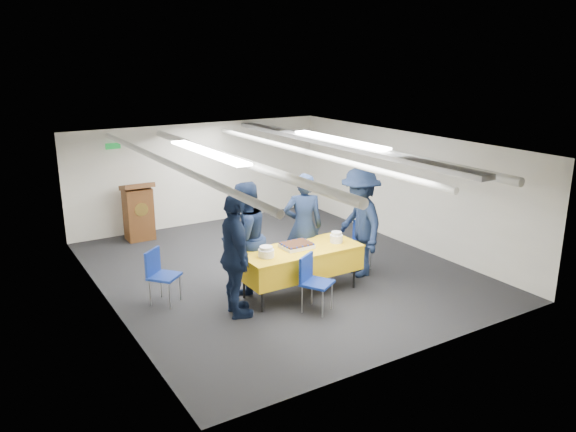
% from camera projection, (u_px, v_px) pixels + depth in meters
% --- Properties ---
extents(ground, '(7.00, 7.00, 0.00)m').
position_uv_depth(ground, '(278.00, 269.00, 10.22)').
color(ground, black).
rests_on(ground, ground).
extents(room_shell, '(6.00, 7.00, 2.30)m').
position_uv_depth(room_shell, '(271.00, 167.00, 10.09)').
color(room_shell, silver).
rests_on(room_shell, ground).
extents(serving_table, '(1.99, 0.84, 0.77)m').
position_uv_depth(serving_table, '(300.00, 261.00, 9.07)').
color(serving_table, black).
rests_on(serving_table, ground).
extents(sheet_cake, '(0.49, 0.38, 0.09)m').
position_uv_depth(sheet_cake, '(297.00, 245.00, 9.03)').
color(sheet_cake, white).
rests_on(sheet_cake, serving_table).
extents(plate_stack_left, '(0.25, 0.25, 0.17)m').
position_uv_depth(plate_stack_left, '(266.00, 252.00, 8.61)').
color(plate_stack_left, white).
rests_on(plate_stack_left, serving_table).
extents(plate_stack_right, '(0.21, 0.21, 0.18)m').
position_uv_depth(plate_stack_right, '(336.00, 237.00, 9.28)').
color(plate_stack_right, white).
rests_on(plate_stack_right, serving_table).
extents(podium, '(0.62, 0.53, 1.25)m').
position_uv_depth(podium, '(138.00, 211.00, 11.74)').
color(podium, brown).
rests_on(podium, ground).
extents(chair_near, '(0.57, 0.57, 0.87)m').
position_uv_depth(chair_near, '(312.00, 277.00, 8.47)').
color(chair_near, gray).
rests_on(chair_near, ground).
extents(chair_right, '(0.57, 0.57, 0.87)m').
position_uv_depth(chair_right, '(361.00, 241.00, 10.13)').
color(chair_right, gray).
rests_on(chair_right, ground).
extents(chair_left, '(0.59, 0.59, 0.87)m').
position_uv_depth(chair_left, '(159.00, 271.00, 8.72)').
color(chair_left, gray).
rests_on(chair_left, ground).
extents(sailor_a, '(0.80, 0.68, 1.86)m').
position_uv_depth(sailor_a, '(303.00, 227.00, 9.61)').
color(sailor_a, black).
rests_on(sailor_a, ground).
extents(sailor_b, '(1.06, 0.92, 1.84)m').
position_uv_depth(sailor_b, '(245.00, 238.00, 9.05)').
color(sailor_b, black).
rests_on(sailor_b, ground).
extents(sailor_c, '(0.68, 1.17, 1.87)m').
position_uv_depth(sailor_c, '(236.00, 256.00, 8.18)').
color(sailor_c, black).
rests_on(sailor_c, ground).
extents(sailor_d, '(0.97, 1.37, 1.92)m').
position_uv_depth(sailor_d, '(360.00, 222.00, 9.74)').
color(sailor_d, black).
rests_on(sailor_d, ground).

